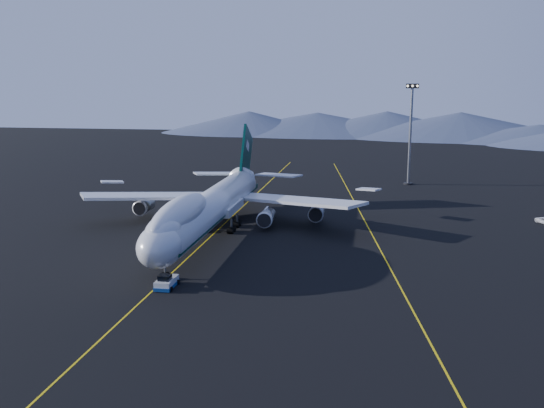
# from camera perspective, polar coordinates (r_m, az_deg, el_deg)

# --- Properties ---
(ground) EXTENTS (500.00, 500.00, 0.00)m
(ground) POSITION_cam_1_polar(r_m,az_deg,el_deg) (117.63, -5.69, -2.98)
(ground) COLOR black
(ground) RESTS_ON ground
(taxiway_line_main) EXTENTS (0.25, 220.00, 0.01)m
(taxiway_line_main) POSITION_cam_1_polar(r_m,az_deg,el_deg) (117.63, -5.69, -2.98)
(taxiway_line_main) COLOR yellow
(taxiway_line_main) RESTS_ON ground
(taxiway_line_side) EXTENTS (28.08, 198.09, 0.01)m
(taxiway_line_side) POSITION_cam_1_polar(r_m,az_deg,el_deg) (123.30, 9.15, -2.39)
(taxiway_line_side) COLOR yellow
(taxiway_line_side) RESTS_ON ground
(boeing_747) EXTENTS (59.62, 72.43, 19.37)m
(boeing_747) POSITION_cam_1_polar(r_m,az_deg,el_deg) (116.36, -5.75, -0.20)
(boeing_747) COLOR silver
(boeing_747) RESTS_ON ground
(pushback_tug) EXTENTS (2.78, 4.80, 2.08)m
(pushback_tug) POSITION_cam_1_polar(r_m,az_deg,el_deg) (89.43, -9.89, -7.35)
(pushback_tug) COLOR silver
(pushback_tug) RESTS_ON ground
(floodlight_mast) EXTENTS (3.54, 2.65, 28.65)m
(floodlight_mast) POSITION_cam_1_polar(r_m,az_deg,el_deg) (177.94, 12.89, 6.44)
(floodlight_mast) COLOR black
(floodlight_mast) RESTS_ON ground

